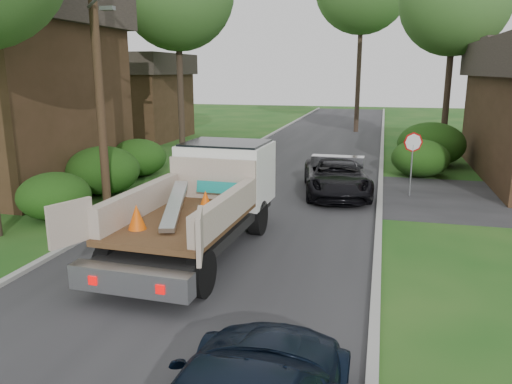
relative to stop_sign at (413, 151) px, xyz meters
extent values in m
plane|color=#174B15|center=(-5.20, -9.00, -1.78)|extent=(120.00, 120.00, 0.00)
cube|color=#28282B|center=(-5.20, 1.00, -1.77)|extent=(8.00, 90.00, 0.02)
cube|color=#9E9E99|center=(-9.30, 1.00, -1.72)|extent=(0.20, 90.00, 0.12)
cube|color=#9E9E99|center=(-1.10, 1.00, -1.72)|extent=(0.20, 90.00, 0.12)
cylinder|color=slate|center=(0.00, 0.00, -0.78)|extent=(0.06, 0.06, 2.00)
cylinder|color=#B20A0A|center=(0.00, 0.00, 0.32)|extent=(0.71, 0.32, 0.76)
cylinder|color=#382619|center=(-10.70, -4.00, 3.22)|extent=(0.30, 0.30, 10.00)
cube|color=slate|center=(-9.60, -5.00, 4.82)|extent=(0.45, 0.20, 0.12)
cube|color=#382717|center=(-18.70, 13.00, 0.47)|extent=(7.00, 7.00, 4.50)
cube|color=#332B26|center=(-18.70, 13.00, 3.42)|extent=(7.56, 7.56, 1.40)
cube|color=#332B26|center=(-18.70, 13.00, 4.12)|extent=(1.05, 7.56, 0.20)
ellipsoid|color=#153B0D|center=(-11.40, -6.00, -1.01)|extent=(2.34, 2.34, 1.53)
ellipsoid|color=#153B0D|center=(-11.70, -2.50, -0.84)|extent=(2.86, 2.86, 1.87)
ellipsoid|color=#153B0D|center=(-12.00, 1.00, -0.93)|extent=(2.60, 2.60, 1.70)
ellipsoid|color=#153B0D|center=(0.60, 4.00, -0.93)|extent=(2.60, 2.60, 1.70)
ellipsoid|color=#153B0D|center=(1.30, 7.00, -0.67)|extent=(3.38, 3.38, 2.21)
cylinder|color=#2D2119|center=(-12.70, 8.00, 2.72)|extent=(0.36, 0.36, 9.00)
cylinder|color=#2D2119|center=(2.30, 11.00, 2.47)|extent=(0.36, 0.36, 8.50)
sphere|color=#366926|center=(2.30, 11.00, 6.72)|extent=(6.00, 6.00, 6.00)
cylinder|color=#2D2119|center=(-19.20, 4.00, 2.72)|extent=(0.36, 0.36, 9.00)
cylinder|color=#2D2119|center=(-3.20, 21.00, 3.72)|extent=(0.36, 0.36, 11.00)
cylinder|color=black|center=(-6.75, -5.89, -1.26)|extent=(0.38, 1.05, 1.03)
cylinder|color=black|center=(-4.57, -5.98, -1.26)|extent=(0.38, 1.05, 1.03)
cylinder|color=black|center=(-6.92, -10.25, -1.26)|extent=(0.38, 1.05, 1.03)
cylinder|color=black|center=(-4.74, -10.34, -1.26)|extent=(0.38, 1.05, 1.03)
cube|color=black|center=(-5.74, -8.00, -1.07)|extent=(2.55, 6.74, 0.28)
cube|color=white|center=(-5.65, -5.59, -0.05)|extent=(2.60, 2.16, 1.78)
cube|color=black|center=(-5.65, -5.59, 0.58)|extent=(2.43, 1.98, 0.63)
cube|color=#472D19|center=(-5.77, -8.80, -0.63)|extent=(2.68, 4.23, 0.14)
cube|color=beige|center=(-5.69, -6.74, 0.00)|extent=(2.53, 0.21, 1.15)
cube|color=beige|center=(-6.92, -8.76, -0.23)|extent=(0.44, 3.91, 0.69)
cube|color=beige|center=(-4.62, -8.85, -0.23)|extent=(0.44, 3.91, 0.69)
cube|color=silver|center=(-5.87, -11.27, -1.15)|extent=(2.65, 0.50, 0.52)
cube|color=#B20505|center=(-6.62, -11.45, -1.15)|extent=(0.19, 0.05, 0.18)
cube|color=#B20505|center=(-5.13, -11.51, -1.15)|extent=(0.19, 0.05, 0.18)
cube|color=beige|center=(-7.29, -11.04, -0.11)|extent=(0.48, 0.99, 0.92)
cube|color=beige|center=(-4.43, -11.15, -0.11)|extent=(0.40, 1.01, 0.92)
cube|color=silver|center=(-6.00, -8.68, -0.24)|extent=(1.14, 2.95, 0.53)
cone|color=#F2590A|center=(-6.44, -9.81, -0.27)|extent=(0.43, 0.43, 0.57)
cone|color=#F2590A|center=(-5.40, -8.13, -0.27)|extent=(0.43, 0.43, 0.57)
cube|color=#148C84|center=(-5.42, -7.04, -0.16)|extent=(1.27, 0.16, 0.32)
imported|color=black|center=(-2.80, -0.40, -1.06)|extent=(3.23, 5.50, 1.44)
camera|label=1|loc=(-1.17, -19.64, 2.93)|focal=35.00mm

